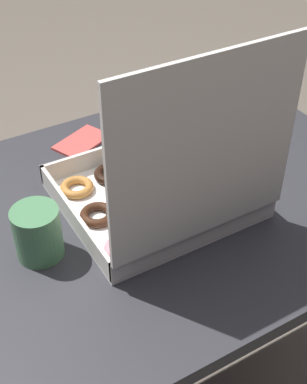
% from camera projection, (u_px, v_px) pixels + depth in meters
% --- Properties ---
extents(dining_table, '(1.10, 0.73, 0.78)m').
position_uv_depth(dining_table, '(130.00, 254.00, 1.12)').
color(dining_table, '#2D2D33').
rests_on(dining_table, ground_plane).
extents(donut_box, '(0.35, 0.33, 0.38)m').
position_uv_depth(donut_box, '(168.00, 184.00, 0.99)').
color(donut_box, white).
rests_on(donut_box, dining_table).
extents(coffee_mug, '(0.08, 0.08, 0.10)m').
position_uv_depth(coffee_mug, '(38.00, 232.00, 0.92)').
color(coffee_mug, '#4C8456').
rests_on(coffee_mug, dining_table).
extents(paper_napkin, '(0.14, 0.12, 0.01)m').
position_uv_depth(paper_napkin, '(82.00, 142.00, 1.22)').
color(paper_napkin, '#CC4C47').
rests_on(paper_napkin, dining_table).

